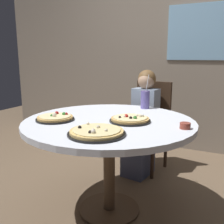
% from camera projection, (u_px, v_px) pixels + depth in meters
% --- Properties ---
extents(ground_plane, '(8.00, 8.00, 0.00)m').
position_uv_depth(ground_plane, '(109.00, 210.00, 2.07)').
color(ground_plane, brown).
extents(wall_with_window, '(5.20, 0.14, 2.90)m').
position_uv_depth(wall_with_window, '(170.00, 38.00, 3.32)').
color(wall_with_window, gray).
rests_on(wall_with_window, ground_plane).
extents(dining_table, '(1.27, 1.27, 0.75)m').
position_uv_depth(dining_table, '(109.00, 132.00, 1.94)').
color(dining_table, silver).
rests_on(dining_table, ground_plane).
extents(chair_wooden, '(0.45, 0.45, 0.95)m').
position_uv_depth(chair_wooden, '(149.00, 120.00, 2.81)').
color(chair_wooden, '#382619').
rests_on(chair_wooden, ground_plane).
extents(diner_child, '(0.30, 0.43, 1.08)m').
position_uv_depth(diner_child, '(142.00, 128.00, 2.67)').
color(diner_child, '#3F4766').
rests_on(diner_child, ground_plane).
extents(pizza_veggie, '(0.30, 0.30, 0.05)m').
position_uv_depth(pizza_veggie, '(130.00, 119.00, 1.86)').
color(pizza_veggie, black).
rests_on(pizza_veggie, dining_table).
extents(pizza_cheese, '(0.28, 0.28, 0.05)m').
position_uv_depth(pizza_cheese, '(55.00, 118.00, 1.91)').
color(pizza_cheese, black).
rests_on(pizza_cheese, dining_table).
extents(pizza_pepperoni, '(0.36, 0.36, 0.05)m').
position_uv_depth(pizza_pepperoni, '(97.00, 132.00, 1.55)').
color(pizza_pepperoni, black).
rests_on(pizza_pepperoni, dining_table).
extents(soda_cup, '(0.08, 0.08, 0.31)m').
position_uv_depth(soda_cup, '(145.00, 100.00, 2.33)').
color(soda_cup, '#6659A5').
rests_on(soda_cup, dining_table).
extents(sauce_bowl, '(0.07, 0.07, 0.04)m').
position_uv_depth(sauce_bowl, '(185.00, 126.00, 1.67)').
color(sauce_bowl, brown).
rests_on(sauce_bowl, dining_table).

